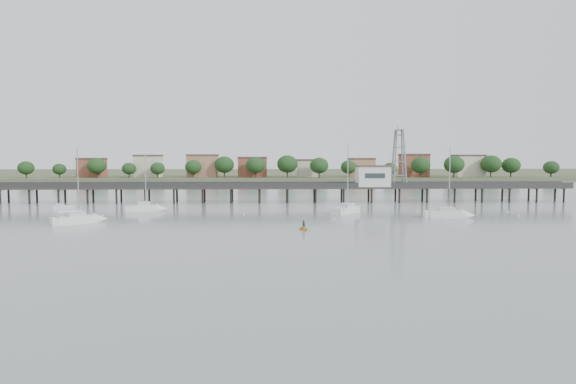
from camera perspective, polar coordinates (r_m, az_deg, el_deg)
name	(u,v)px	position (r m, az deg, el deg)	size (l,w,h in m)	color
ground_plane	(275,249)	(60.90, -1.53, -6.72)	(500.00, 500.00, 0.00)	slate
pier	(273,187)	(120.04, -1.74, 0.54)	(150.00, 5.00, 5.50)	#2D2823
pier_building	(373,176)	(122.55, 10.03, 1.90)	(8.40, 5.40, 5.30)	silver
lattice_tower	(399,158)	(123.96, 13.00, 3.93)	(3.20, 3.20, 15.50)	slate
sailboat_d	(454,214)	(95.94, 19.07, -2.53)	(8.86, 3.39, 14.25)	white
sailboat_b	(150,208)	(105.56, -16.05, -1.86)	(7.92, 3.86, 12.65)	white
sailboat_c	(350,209)	(100.09, 7.37, -2.06)	(7.69, 8.98, 15.12)	white
sailboat_a	(85,219)	(90.88, -22.93, -3.00)	(8.29, 6.90, 13.91)	white
white_tender	(64,208)	(114.54, -25.04, -1.70)	(4.14, 1.90, 1.58)	white
yellow_dinghy	(304,230)	(76.37, 1.85, -4.47)	(1.75, 0.51, 2.45)	gold
dinghy_occupant	(304,230)	(76.37, 1.85, -4.47)	(0.46, 1.26, 0.30)	black
mooring_buoys	(328,216)	(93.85, 4.72, -2.80)	(82.61, 12.63, 0.39)	beige
far_shore	(273,173)	(299.55, -1.80, 2.23)	(500.00, 170.00, 10.40)	#475133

